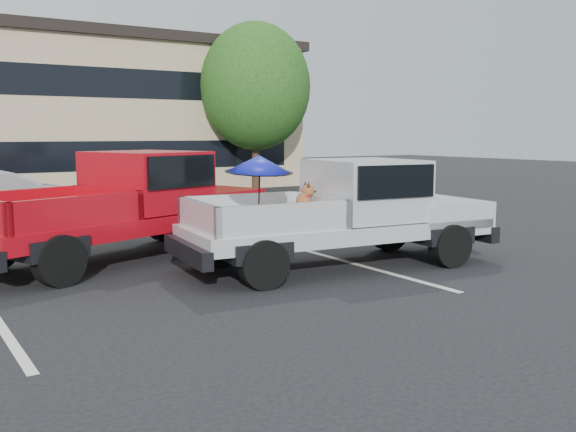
% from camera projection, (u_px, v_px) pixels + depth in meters
% --- Properties ---
extents(ground, '(90.00, 90.00, 0.00)m').
position_uv_depth(ground, '(270.00, 316.00, 8.27)').
color(ground, black).
rests_on(ground, ground).
extents(stripe_right, '(0.12, 5.00, 0.01)m').
position_uv_depth(stripe_right, '(355.00, 264.00, 11.54)').
color(stripe_right, silver).
rests_on(stripe_right, ground).
extents(motel_building, '(20.40, 8.40, 6.30)m').
position_uv_depth(motel_building, '(48.00, 112.00, 26.43)').
color(motel_building, tan).
rests_on(motel_building, ground).
extents(tree_right, '(4.46, 4.46, 6.78)m').
position_uv_depth(tree_right, '(255.00, 87.00, 25.90)').
color(tree_right, '#332114').
rests_on(tree_right, ground).
extents(tree_back, '(4.68, 4.68, 7.11)m').
position_uv_depth(tree_back, '(119.00, 90.00, 30.94)').
color(tree_back, '#332114').
rests_on(tree_back, ground).
extents(silver_pickup, '(5.87, 2.58, 2.06)m').
position_uv_depth(silver_pickup, '(353.00, 207.00, 11.33)').
color(silver_pickup, black).
rests_on(silver_pickup, ground).
extents(red_pickup, '(6.41, 3.98, 2.00)m').
position_uv_depth(red_pickup, '(140.00, 199.00, 12.17)').
color(red_pickup, black).
rests_on(red_pickup, ground).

